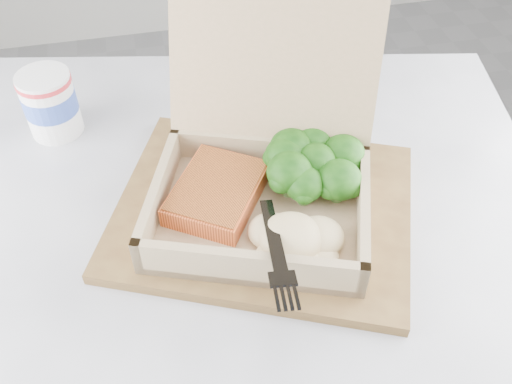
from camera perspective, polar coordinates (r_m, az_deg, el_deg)
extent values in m
cube|color=silver|center=(0.64, -2.49, -6.37)|extent=(0.89, 0.89, 0.03)
cube|color=brown|center=(0.65, 0.76, -1.75)|extent=(0.40, 0.37, 0.01)
cube|color=tan|center=(0.63, 0.32, -2.49)|extent=(0.28, 0.25, 0.01)
cube|color=#9A8562|center=(0.63, -9.65, -0.38)|extent=(0.07, 0.17, 0.05)
cube|color=#9A8562|center=(0.61, 10.62, -2.34)|extent=(0.07, 0.17, 0.05)
cube|color=#9A8562|center=(0.56, -0.78, -7.66)|extent=(0.22, 0.09, 0.05)
cube|color=#9A8562|center=(0.67, 1.25, 3.87)|extent=(0.22, 0.09, 0.05)
cube|color=tan|center=(0.64, 1.77, 12.81)|extent=(0.24, 0.15, 0.17)
cube|color=orange|center=(0.63, -3.90, -0.07)|extent=(0.13, 0.14, 0.02)
ellipsoid|color=#D5BE8A|center=(0.58, 3.53, -4.61)|extent=(0.11, 0.09, 0.04)
cube|color=black|center=(0.60, 0.99, 0.30)|extent=(0.03, 0.12, 0.03)
cube|color=black|center=(0.55, 2.05, -6.40)|extent=(0.03, 0.05, 0.02)
cylinder|color=white|center=(0.78, -19.87, 8.30)|extent=(0.07, 0.07, 0.09)
cylinder|color=#3451B4|center=(0.78, -19.95, 8.55)|extent=(0.07, 0.07, 0.03)
cylinder|color=red|center=(0.76, -20.53, 10.39)|extent=(0.07, 0.07, 0.01)
cube|color=white|center=(0.80, -0.90, 8.20)|extent=(0.13, 0.16, 0.00)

